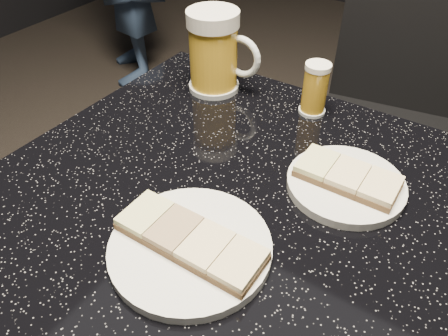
{
  "coord_description": "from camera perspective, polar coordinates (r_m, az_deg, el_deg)",
  "views": [
    {
      "loc": [
        0.26,
        -0.4,
        1.2
      ],
      "look_at": [
        0.0,
        0.0,
        0.8
      ],
      "focal_mm": 35.0,
      "sensor_mm": 36.0,
      "label": 1
    }
  ],
  "objects": [
    {
      "name": "plate_large",
      "position": [
        0.57,
        -4.41,
        -10.3
      ],
      "size": [
        0.21,
        0.21,
        0.01
      ],
      "primitive_type": "cylinder",
      "color": "white",
      "rests_on": "table"
    },
    {
      "name": "plate_small",
      "position": [
        0.68,
        15.59,
        -2.07
      ],
      "size": [
        0.18,
        0.18,
        0.01
      ],
      "primitive_type": "cylinder",
      "color": "silver",
      "rests_on": "table"
    },
    {
      "name": "beer_tumbler",
      "position": [
        0.82,
        11.8,
        10.07
      ],
      "size": [
        0.05,
        0.05,
        0.1
      ],
      "color": "silver",
      "rests_on": "table"
    },
    {
      "name": "table",
      "position": [
        0.84,
        0.0,
        -15.53
      ],
      "size": [
        0.7,
        0.7,
        0.75
      ],
      "color": "black",
      "rests_on": "floor"
    },
    {
      "name": "canapes_on_plate_large",
      "position": [
        0.56,
        -4.5,
        -9.23
      ],
      "size": [
        0.2,
        0.07,
        0.02
      ],
      "color": "#4C3521",
      "rests_on": "plate_large"
    },
    {
      "name": "canapes_on_plate_small",
      "position": [
        0.67,
        15.84,
        -1.03
      ],
      "size": [
        0.15,
        0.07,
        0.02
      ],
      "color": "#4C3521",
      "rests_on": "plate_small"
    },
    {
      "name": "beer_mug",
      "position": [
        0.87,
        -1.17,
        14.96
      ],
      "size": [
        0.15,
        0.1,
        0.16
      ],
      "color": "silver",
      "rests_on": "table"
    },
    {
      "name": "chair",
      "position": [
        1.36,
        21.47,
        6.26
      ],
      "size": [
        0.49,
        0.49,
        0.89
      ],
      "color": "black",
      "rests_on": "floor"
    }
  ]
}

